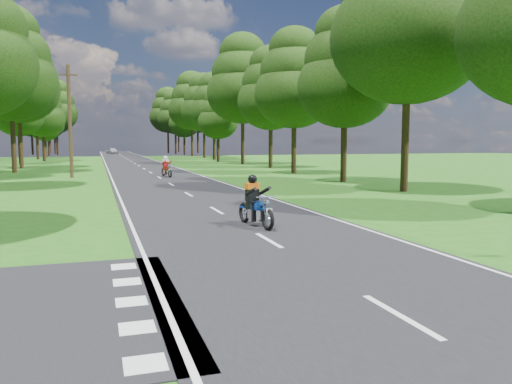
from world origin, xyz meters
name	(u,v)px	position (x,y,z in m)	size (l,w,h in m)	color
ground	(298,258)	(0.00, 0.00, 0.00)	(160.00, 160.00, 0.00)	#205012
main_road	(135,163)	(0.00, 50.00, 0.01)	(7.00, 140.00, 0.02)	black
road_markings	(135,164)	(-0.14, 48.13, 0.02)	(7.40, 140.00, 0.01)	silver
treeline	(139,100)	(1.43, 60.06, 8.25)	(40.00, 115.35, 14.78)	black
telegraph_pole	(70,121)	(-6.00, 28.00, 4.07)	(1.20, 0.26, 8.00)	#382616
rider_near_blue	(256,201)	(0.34, 4.20, 0.81)	(0.64, 1.91, 1.59)	navy
rider_far_red	(166,166)	(0.58, 26.40, 0.79)	(0.62, 1.86, 1.55)	#99220B
distant_car	(112,151)	(-1.22, 94.28, 0.68)	(1.55, 3.86, 1.31)	silver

